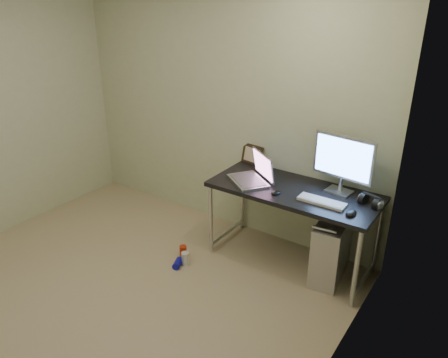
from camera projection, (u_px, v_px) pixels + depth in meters
floor at (100, 306)px, 3.54m from camera, size 3.50×3.50×0.00m
wall_back at (222, 109)px, 4.35m from camera, size 3.50×0.02×2.50m
wall_right at (314, 239)px, 2.13m from camera, size 0.02×3.50×2.50m
desk at (293, 198)px, 3.84m from camera, size 1.48×0.65×0.75m
tower_computer at (331, 248)px, 3.80m from camera, size 0.30×0.56×0.60m
cable_a at (338, 222)px, 3.98m from camera, size 0.01×0.16×0.69m
cable_b at (347, 228)px, 3.92m from camera, size 0.02×0.11×0.71m
can_red at (183, 252)px, 4.14m from camera, size 0.09×0.09×0.12m
can_white at (185, 259)px, 4.03m from camera, size 0.09×0.09×0.13m
can_blue at (178, 263)px, 4.01m from camera, size 0.11×0.14×0.07m
laptop at (254, 175)px, 3.93m from camera, size 0.49×0.47×0.26m
monitor at (343, 160)px, 3.63m from camera, size 0.53×0.18×0.50m
keyboard at (322, 202)px, 3.56m from camera, size 0.39×0.13×0.02m
mouse_right at (351, 212)px, 3.37m from camera, size 0.08×0.13×0.04m
mouse_left at (276, 192)px, 3.71m from camera, size 0.08×0.11×0.03m
headphones at (370, 202)px, 3.51m from camera, size 0.20×0.12×0.12m
picture_frame at (252, 155)px, 4.30m from camera, size 0.25×0.11×0.20m
webcam at (270, 163)px, 4.13m from camera, size 0.04×0.03×0.12m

